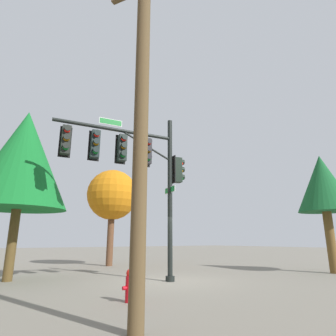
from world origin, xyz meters
name	(u,v)px	position (x,y,z in m)	size (l,w,h in m)	color
ground_plane	(170,281)	(0.00, 0.00, 0.00)	(120.00, 120.00, 0.00)	slate
signal_pole_assembly	(134,161)	(1.65, -0.24, 4.73)	(5.53, 1.39, 6.81)	black
utility_pole	(141,115)	(4.24, 5.04, 4.05)	(1.00, 1.62, 7.85)	brown
fire_hydrant	(130,285)	(3.09, 2.57, 0.41)	(0.33, 0.24, 0.83)	red
tree_near	(323,184)	(-8.23, 2.31, 4.43)	(2.71, 2.71, 6.01)	brown
tree_mid	(112,195)	(-0.80, -7.88, 4.50)	(3.33, 3.33, 6.21)	brown
tree_far	(23,159)	(5.29, -3.64, 5.01)	(3.98, 3.98, 7.24)	#523E1E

